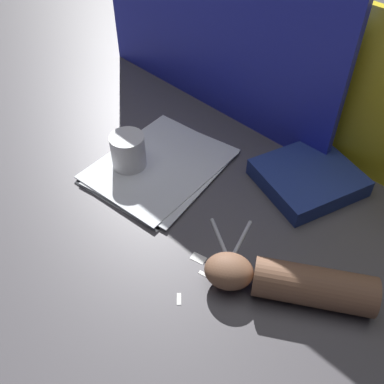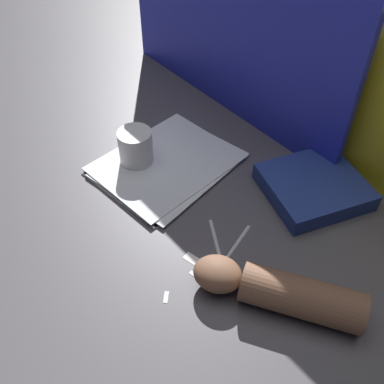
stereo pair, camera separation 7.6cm
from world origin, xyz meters
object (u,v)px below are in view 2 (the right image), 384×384
book_closed (314,187)px  scissors (223,261)px  paper_stack (167,164)px  hand_forearm (280,291)px  mug (136,149)px

book_closed → scissors: (-0.02, -0.30, -0.02)m
paper_stack → hand_forearm: hand_forearm is taller
paper_stack → mug: (-0.06, -0.05, 0.04)m
paper_stack → book_closed: book_closed is taller
scissors → hand_forearm: (0.14, 0.00, 0.03)m
hand_forearm → paper_stack: bearing=164.4°
book_closed → hand_forearm: 0.32m
book_closed → paper_stack: bearing=-151.3°
book_closed → hand_forearm: (0.12, -0.29, 0.02)m
book_closed → scissors: book_closed is taller
scissors → mug: mug is taller
hand_forearm → mug: mug is taller
book_closed → scissors: bearing=-93.8°
scissors → book_closed: bearing=86.2°
scissors → mug: size_ratio=1.76×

